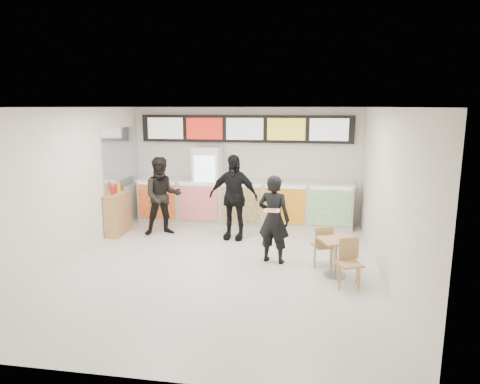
% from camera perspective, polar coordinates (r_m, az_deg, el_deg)
% --- Properties ---
extents(floor, '(7.00, 7.00, 0.00)m').
position_cam_1_polar(floor, '(8.31, -2.91, -9.94)').
color(floor, beige).
rests_on(floor, ground).
extents(ceiling, '(7.00, 7.00, 0.00)m').
position_cam_1_polar(ceiling, '(7.75, -3.14, 11.22)').
color(ceiling, white).
rests_on(ceiling, wall_back).
extents(wall_back, '(6.00, 0.00, 6.00)m').
position_cam_1_polar(wall_back, '(11.29, 0.73, 3.63)').
color(wall_back, silver).
rests_on(wall_back, floor).
extents(wall_left, '(0.00, 7.00, 7.00)m').
position_cam_1_polar(wall_left, '(9.01, -22.02, 0.83)').
color(wall_left, silver).
rests_on(wall_left, floor).
extents(wall_right, '(0.00, 7.00, 7.00)m').
position_cam_1_polar(wall_right, '(7.84, 18.96, -0.42)').
color(wall_right, silver).
rests_on(wall_right, floor).
extents(service_counter, '(5.56, 0.77, 1.14)m').
position_cam_1_polar(service_counter, '(11.06, 0.41, -1.42)').
color(service_counter, silver).
rests_on(service_counter, floor).
extents(menu_board, '(5.50, 0.14, 0.70)m').
position_cam_1_polar(menu_board, '(11.12, 0.67, 8.42)').
color(menu_board, black).
rests_on(menu_board, wall_back).
extents(drinks_fridge, '(0.70, 0.67, 2.00)m').
position_cam_1_polar(drinks_fridge, '(11.17, -4.32, 0.92)').
color(drinks_fridge, white).
rests_on(drinks_fridge, floor).
extents(mirror_panel, '(0.01, 2.00, 1.50)m').
position_cam_1_polar(mirror_panel, '(11.11, -15.57, 4.39)').
color(mirror_panel, '#B2B7BF').
rests_on(mirror_panel, wall_left).
extents(customer_main, '(0.72, 0.57, 1.74)m').
position_cam_1_polar(customer_main, '(8.33, 4.52, -3.62)').
color(customer_main, black).
rests_on(customer_main, floor).
extents(customer_left, '(1.12, 1.02, 1.86)m').
position_cam_1_polar(customer_left, '(10.27, -10.30, -0.56)').
color(customer_left, black).
rests_on(customer_left, floor).
extents(customer_mid, '(1.20, 0.61, 1.96)m').
position_cam_1_polar(customer_mid, '(9.76, -0.90, -0.69)').
color(customer_mid, black).
rests_on(customer_mid, floor).
extents(pizza_slice, '(0.36, 0.36, 0.02)m').
position_cam_1_polar(pizza_slice, '(7.82, 4.28, -2.42)').
color(pizza_slice, beige).
rests_on(pizza_slice, customer_main).
extents(cafe_table, '(0.91, 1.44, 0.82)m').
position_cam_1_polar(cafe_table, '(7.91, 12.63, -7.63)').
color(cafe_table, tan).
rests_on(cafe_table, floor).
extents(condiment_ledge, '(0.36, 0.90, 1.20)m').
position_cam_1_polar(condiment_ledge, '(10.63, -15.97, -2.72)').
color(condiment_ledge, tan).
rests_on(condiment_ledge, floor).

